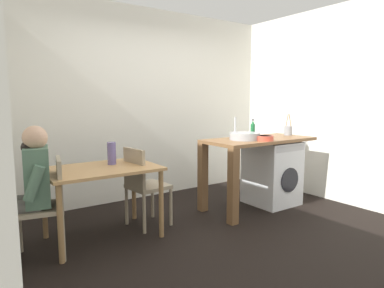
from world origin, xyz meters
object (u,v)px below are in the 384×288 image
chair_opposite (143,182)px  vase (112,153)px  mixing_bowl (265,138)px  seated_person (27,186)px  washing_machine (272,173)px  dining_table (102,177)px  utensil_crock (288,130)px  chair_person_seat (48,202)px  bottle_tall_green (253,129)px

chair_opposite → vase: (-0.33, 0.06, 0.35)m
vase → mixing_bowl: bearing=-15.2°
seated_person → washing_machine: (3.02, -0.11, -0.24)m
dining_table → seated_person: size_ratio=0.92×
chair_opposite → utensil_crock: (2.21, -0.18, 0.48)m
chair_person_seat → washing_machine: size_ratio=1.05×
dining_table → mixing_bowl: (1.94, -0.39, 0.31)m
mixing_bowl → utensil_crock: 0.79m
utensil_crock → vase: bearing=174.6°
chair_person_seat → washing_machine: bearing=-80.2°
chair_person_seat → seated_person: size_ratio=0.75×
washing_machine → mixing_bowl: size_ratio=3.92×
seated_person → mixing_bowl: 2.68m
chair_opposite → bottle_tall_green: (1.54, -0.15, 0.52)m
bottle_tall_green → washing_machine: bearing=-15.5°
seated_person → bottle_tall_green: (2.72, -0.02, 0.36)m
seated_person → washing_machine: bearing=-80.7°
bottle_tall_green → vase: bearing=173.7°
chair_opposite → washing_machine: size_ratio=1.05×
chair_person_seat → chair_opposite: 1.03m
chair_opposite → mixing_bowl: mixing_bowl is taller
dining_table → mixing_bowl: 2.00m
utensil_crock → dining_table: bearing=177.1°
utensil_crock → bottle_tall_green: bearing=177.3°
chair_opposite → vase: vase is taller
chair_person_seat → utensil_crock: (3.23, -0.02, 0.48)m
dining_table → utensil_crock: bearing=-2.9°
vase → dining_table: bearing=-146.3°
seated_person → washing_machine: size_ratio=1.40×
chair_opposite → bottle_tall_green: size_ratio=3.62×
seated_person → washing_machine: seated_person is taller
seated_person → utensil_crock: 3.41m
utensil_crock → vase: (-2.54, 0.24, -0.13)m
chair_opposite → dining_table: bearing=-92.1°
chair_person_seat → utensil_crock: 3.27m
seated_person → washing_machine: 3.03m
chair_opposite → seated_person: size_ratio=0.75×
seated_person → chair_opposite: bearing=-72.7°
chair_person_seat → bottle_tall_green: bearing=-78.5°
chair_person_seat → mixing_bowl: (2.49, -0.27, 0.45)m
dining_table → chair_opposite: (0.48, 0.04, -0.14)m
dining_table → chair_opposite: chair_opposite is taller
bottle_tall_green → mixing_bowl: (-0.07, -0.28, -0.08)m
seated_person → utensil_crock: bearing=-79.6°
chair_person_seat → chair_opposite: (1.02, 0.16, 0.00)m
vase → washing_machine: bearing=-7.6°
washing_machine → utensil_crock: (0.37, 0.05, 0.56)m
washing_machine → mixing_bowl: mixing_bowl is taller
dining_table → bottle_tall_green: 2.06m
dining_table → vase: size_ratio=4.63×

